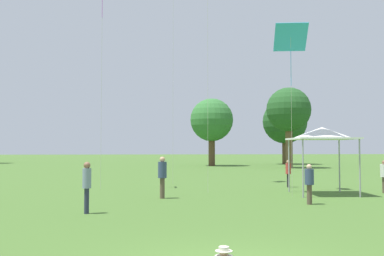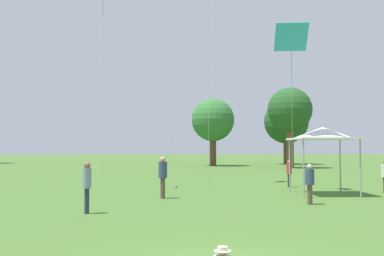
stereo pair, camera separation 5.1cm
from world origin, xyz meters
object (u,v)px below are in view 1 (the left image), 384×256
at_px(kite_0, 291,39).
at_px(distant_tree_3, 289,110).
at_px(canopy_tent, 322,134).
at_px(distant_tree_2, 212,120).
at_px(person_standing_4, 162,173).
at_px(person_standing_0, 87,182).
at_px(distant_tree_0, 285,122).
at_px(person_standing_6, 384,174).
at_px(person_standing_2, 288,171).
at_px(person_standing_1, 309,181).

xyz_separation_m(kite_0, distant_tree_3, (9.35, 28.81, -0.76)).
xyz_separation_m(canopy_tent, kite_0, (-1.81, -0.95, 4.28)).
xyz_separation_m(kite_0, distant_tree_2, (1.67, 35.59, -1.50)).
bearing_deg(distant_tree_2, kite_0, -92.69).
distance_m(person_standing_4, canopy_tent, 7.90).
bearing_deg(person_standing_0, distant_tree_0, 137.79).
bearing_deg(canopy_tent, distant_tree_0, 74.71).
bearing_deg(person_standing_6, distant_tree_3, -33.74).
height_order(person_standing_2, distant_tree_3, distant_tree_3).
bearing_deg(kite_0, distant_tree_3, -53.15).
distance_m(canopy_tent, distant_tree_2, 34.76).
height_order(person_standing_4, distant_tree_2, distant_tree_2).
bearing_deg(distant_tree_2, distant_tree_3, -41.43).
relative_size(canopy_tent, distant_tree_3, 0.36).
bearing_deg(person_standing_1, person_standing_4, 45.71).
bearing_deg(distant_tree_0, person_standing_1, -106.55).
relative_size(person_standing_6, canopy_tent, 0.50).
bearing_deg(distant_tree_2, distant_tree_0, 22.32).
relative_size(person_standing_0, distant_tree_0, 0.20).
bearing_deg(distant_tree_3, canopy_tent, -105.14).
height_order(person_standing_0, distant_tree_2, distant_tree_2).
height_order(person_standing_1, kite_0, kite_0).
xyz_separation_m(person_standing_2, distant_tree_2, (0.23, 30.65, 4.75)).
distance_m(person_standing_6, distant_tree_3, 28.41).
relative_size(person_standing_2, kite_0, 0.20).
bearing_deg(person_standing_0, person_standing_1, 84.12).
xyz_separation_m(person_standing_0, distant_tree_0, (21.03, 44.26, 4.75)).
height_order(person_standing_1, person_standing_2, person_standing_1).
xyz_separation_m(distant_tree_0, distant_tree_3, (-3.14, -11.22, 0.59)).
relative_size(person_standing_0, person_standing_2, 1.14).
height_order(person_standing_6, kite_0, kite_0).
xyz_separation_m(person_standing_6, distant_tree_0, (7.41, 38.77, 4.87)).
height_order(person_standing_6, distant_tree_0, distant_tree_0).
relative_size(person_standing_2, distant_tree_0, 0.17).
xyz_separation_m(person_standing_1, distant_tree_3, (9.53, 31.44, 5.48)).
height_order(canopy_tent, distant_tree_3, distant_tree_3).
relative_size(canopy_tent, distant_tree_2, 0.38).
distance_m(distant_tree_0, distant_tree_3, 11.66).
bearing_deg(person_standing_1, person_standing_0, 82.16).
bearing_deg(person_standing_2, distant_tree_0, -161.81).
bearing_deg(person_standing_0, person_standing_4, 131.07).
relative_size(person_standing_6, kite_0, 0.21).
xyz_separation_m(person_standing_6, distant_tree_2, (-3.41, 34.32, 4.72)).
height_order(person_standing_4, canopy_tent, canopy_tent).
distance_m(person_standing_2, distant_tree_2, 31.01).
xyz_separation_m(person_standing_4, canopy_tent, (7.64, 0.87, 1.80)).
distance_m(canopy_tent, distant_tree_0, 40.62).
distance_m(person_standing_1, distant_tree_3, 33.30).
bearing_deg(canopy_tent, kite_0, -152.36).
distance_m(person_standing_0, distant_tree_0, 49.24).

